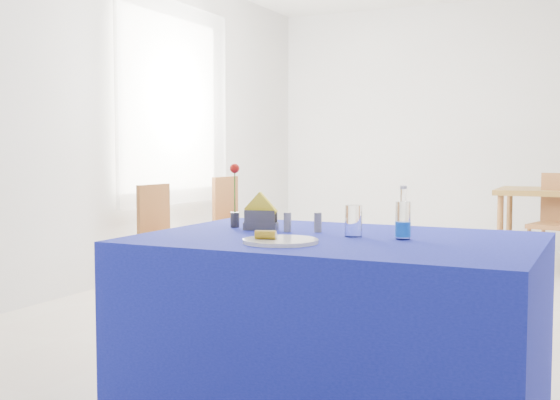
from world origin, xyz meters
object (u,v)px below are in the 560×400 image
object	(u,v)px
chair_win_b	(234,215)
water_bottle	(403,221)
chair_win_a	(163,228)
chair_bg_left	(560,217)
blue_table	(337,328)
plate	(281,241)

from	to	relation	value
chair_win_b	water_bottle	bearing A→B (deg)	-136.43
water_bottle	chair_win_a	size ratio (longest dim) A/B	0.26
water_bottle	chair_win_a	xyz separation A→B (m)	(-2.54, 1.99, -0.35)
chair_win_b	chair_bg_left	bearing A→B (deg)	-68.90
blue_table	chair_bg_left	world-z (taller)	chair_bg_left
chair_win_b	chair_win_a	bearing A→B (deg)	-177.15
chair_bg_left	chair_win_b	world-z (taller)	chair_bg_left
plate	blue_table	xyz separation A→B (m)	(0.13, 0.27, -0.39)
blue_table	chair_win_b	size ratio (longest dim) A/B	1.85
plate	chair_win_a	xyz separation A→B (m)	(-2.14, 2.30, -0.28)
plate	chair_win_a	distance (m)	3.16
chair_bg_left	chair_win_b	xyz separation A→B (m)	(-2.85, -0.83, -0.03)
blue_table	chair_bg_left	size ratio (longest dim) A/B	1.75
blue_table	chair_win_a	bearing A→B (deg)	138.22
water_bottle	chair_bg_left	size ratio (longest dim) A/B	0.24
water_bottle	chair_win_b	world-z (taller)	water_bottle
chair_win_a	chair_win_b	xyz separation A→B (m)	(0.04, 1.12, 0.02)
chair_win_a	plate	bearing A→B (deg)	-132.16
water_bottle	chair_bg_left	xyz separation A→B (m)	(0.35, 3.94, -0.30)
plate	chair_bg_left	distance (m)	4.33
chair_bg_left	plate	bearing A→B (deg)	-84.97
blue_table	water_bottle	distance (m)	0.52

